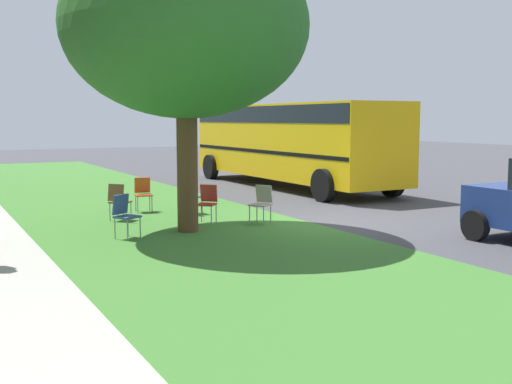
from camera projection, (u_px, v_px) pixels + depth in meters
ground at (323, 223)px, 14.45m from camera, size 80.00×80.00×0.00m
grass_verge at (193, 235)px, 12.95m from camera, size 48.00×6.00×0.01m
street_tree at (186, 27)px, 12.92m from camera, size 5.09×5.09×6.15m
chair_0 at (190, 194)px, 15.78m from camera, size 0.44×0.44×0.88m
chair_1 at (207, 201)px, 14.43m from camera, size 0.59×0.59×0.88m
chair_2 at (143, 192)px, 16.19m from camera, size 0.48×0.48×0.88m
chair_3 at (125, 213)px, 12.57m from camera, size 0.57×0.56×0.88m
chair_4 at (262, 201)px, 14.33m from camera, size 0.57×0.58×0.88m
chair_5 at (119, 199)px, 14.70m from camera, size 0.59×0.59×0.88m
school_bus at (290, 137)px, 22.07m from camera, size 10.40×2.80×2.88m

